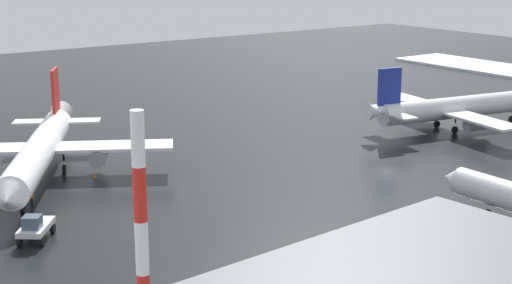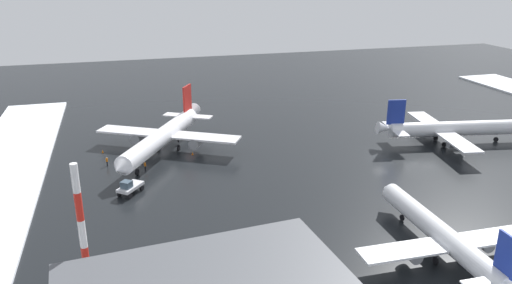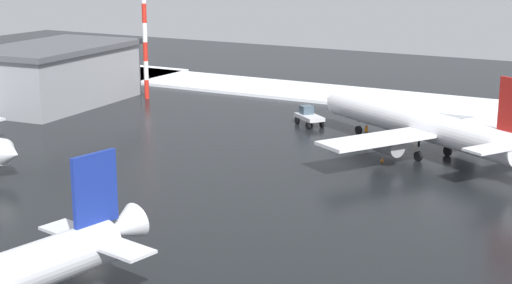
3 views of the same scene
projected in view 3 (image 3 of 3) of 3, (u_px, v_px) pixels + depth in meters
ground_plane at (89, 242)px, 61.93m from camera, size 240.00×240.00×0.00m
snow_bank_left at (385, 99)px, 118.56m from camera, size 14.00×116.00×0.48m
airplane_distant_tail at (421, 124)px, 87.25m from camera, size 27.18×31.78×10.42m
pushback_tug at (309, 116)px, 102.02m from camera, size 4.55×4.99×2.50m
ground_crew_mid_apron at (416, 124)px, 98.74m from camera, size 0.36×0.36×1.71m
ground_crew_beside_wing at (366, 131)px, 95.15m from camera, size 0.36×0.36×1.71m
antenna_mast at (145, 42)px, 118.45m from camera, size 0.70×0.70×17.35m
cargo_hangar at (55, 74)px, 115.07m from camera, size 26.20×17.10×8.80m
traffic_cone_near_nose at (476, 135)px, 96.12m from camera, size 0.36×0.36×0.55m
traffic_cone_mid_line at (382, 159)px, 84.88m from camera, size 0.36×0.36×0.55m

